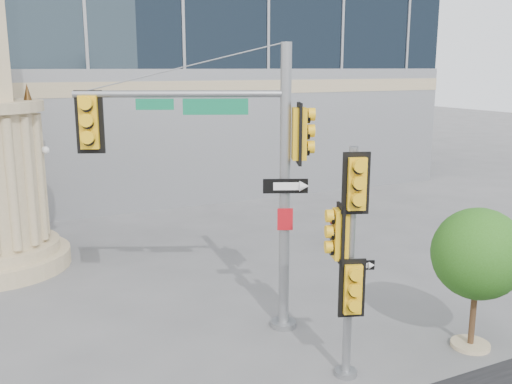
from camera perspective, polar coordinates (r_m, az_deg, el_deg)
name	(u,v)px	position (r m, az deg, el deg)	size (l,w,h in m)	color
ground	(317,354)	(12.88, 6.12, -15.79)	(120.00, 120.00, 0.00)	#545456
main_signal_pole	(232,158)	(12.75, -2.41, 3.44)	(4.80, 2.47, 6.60)	slate
secondary_signal_pole	(349,248)	(10.98, 9.31, -5.51)	(0.79, 0.75, 4.64)	slate
street_tree	(479,257)	(13.20, 21.37, -6.09)	(2.03, 1.98, 3.16)	tan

